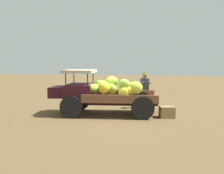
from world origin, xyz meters
The scene contains 4 objects.
ground_plane centered at (0.00, 0.00, 0.00)m, with size 60.00×60.00×0.00m, color brown.
truck centered at (0.21, 0.09, 0.97)m, with size 4.54×2.00×1.89m.
farmer centered at (-1.56, -1.50, 0.99)m, with size 0.52×0.48×1.73m.
wooden_crate centered at (-2.47, 0.25, 0.22)m, with size 0.57×0.44×0.45m, color olive.
Camera 1 is at (-1.57, 9.16, 2.17)m, focal length 35.50 mm.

